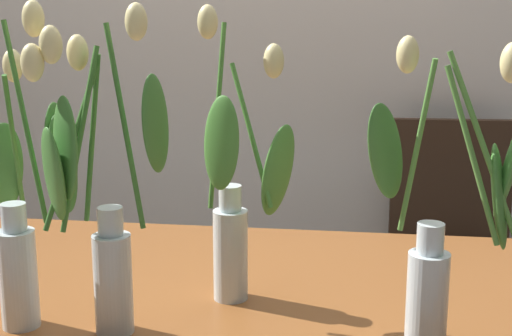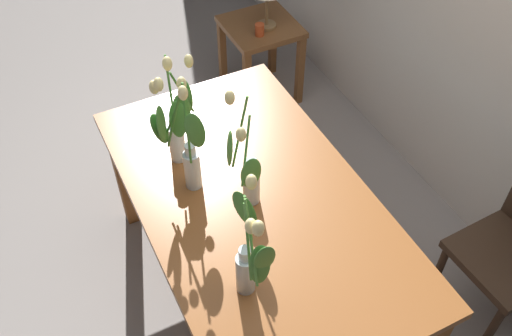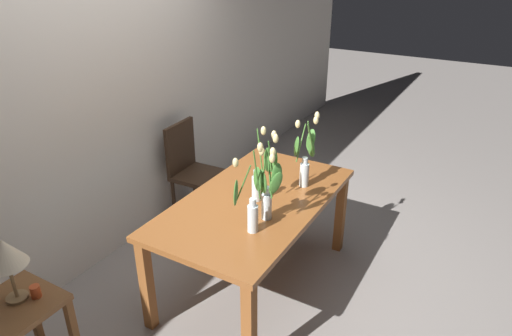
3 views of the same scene
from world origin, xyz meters
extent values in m
plane|color=gray|center=(0.00, 0.00, 0.00)|extent=(18.00, 18.00, 0.00)
cube|color=silver|center=(0.00, 1.30, 1.35)|extent=(9.00, 0.10, 2.70)
cube|color=brown|center=(0.00, 0.00, 0.72)|extent=(1.60, 0.90, 0.04)
cube|color=brown|center=(-0.74, -0.39, 0.35)|extent=(0.07, 0.07, 0.70)
cube|color=brown|center=(0.74, -0.39, 0.35)|extent=(0.07, 0.07, 0.70)
cube|color=brown|center=(-0.74, 0.39, 0.35)|extent=(0.07, 0.07, 0.70)
cube|color=brown|center=(0.74, 0.39, 0.35)|extent=(0.07, 0.07, 0.70)
cylinder|color=silver|center=(-0.35, -0.19, 0.83)|extent=(0.07, 0.07, 0.18)
cylinder|color=silver|center=(-0.35, -0.19, 0.94)|extent=(0.04, 0.04, 0.05)
cylinder|color=silver|center=(-0.35, -0.19, 0.80)|extent=(0.06, 0.06, 0.11)
cylinder|color=#3D752D|center=(-0.32, -0.20, 1.11)|extent=(0.07, 0.02, 0.34)
ellipsoid|color=#F4E093|center=(-0.29, -0.20, 1.29)|extent=(0.04, 0.04, 0.06)
ellipsoid|color=#427F33|center=(-0.27, -0.18, 1.06)|extent=(0.04, 0.07, 0.17)
cylinder|color=#3D752D|center=(-0.37, -0.14, 1.07)|extent=(0.03, 0.09, 0.25)
ellipsoid|color=#F4E093|center=(-0.38, -0.09, 1.20)|extent=(0.04, 0.04, 0.06)
ellipsoid|color=#427F33|center=(-0.41, -0.10, 1.01)|extent=(0.09, 0.04, 0.18)
cylinder|color=silver|center=(0.00, -0.01, 0.83)|extent=(0.07, 0.07, 0.18)
cylinder|color=silver|center=(0.00, -0.01, 0.94)|extent=(0.04, 0.04, 0.05)
cylinder|color=silver|center=(0.00, -0.01, 0.80)|extent=(0.06, 0.06, 0.11)
cylinder|color=#478433|center=(0.05, -0.06, 1.08)|extent=(0.09, 0.08, 0.26)
ellipsoid|color=#F4E093|center=(0.09, -0.09, 1.21)|extent=(0.04, 0.04, 0.06)
ellipsoid|color=#4C8E38|center=(0.10, -0.06, 1.01)|extent=(0.09, 0.09, 0.18)
cylinder|color=#478433|center=(-0.02, -0.05, 1.11)|extent=(0.03, 0.07, 0.34)
ellipsoid|color=#F4E093|center=(-0.03, -0.08, 1.28)|extent=(0.04, 0.04, 0.06)
ellipsoid|color=#4C8E38|center=(0.00, -0.10, 1.07)|extent=(0.08, 0.05, 0.17)
cylinder|color=silver|center=(-0.18, -0.19, 0.83)|extent=(0.07, 0.07, 0.18)
cylinder|color=silver|center=(-0.18, -0.19, 0.94)|extent=(0.04, 0.04, 0.05)
cylinder|color=silver|center=(-0.18, -0.19, 0.80)|extent=(0.06, 0.06, 0.11)
cylinder|color=#3D752D|center=(-0.14, -0.20, 1.11)|extent=(0.06, 0.03, 0.34)
ellipsoid|color=#F4E093|center=(-0.11, -0.21, 1.28)|extent=(0.04, 0.04, 0.06)
ellipsoid|color=#427F33|center=(-0.09, -0.19, 1.12)|extent=(0.05, 0.09, 0.18)
cylinder|color=#3D752D|center=(-0.21, -0.23, 1.09)|extent=(0.06, 0.07, 0.30)
ellipsoid|color=#F4E093|center=(-0.24, -0.26, 1.25)|extent=(0.04, 0.04, 0.06)
ellipsoid|color=#427F33|center=(-0.22, -0.28, 1.09)|extent=(0.07, 0.07, 0.17)
cylinder|color=#3D752D|center=(-0.21, -0.18, 1.09)|extent=(0.05, 0.02, 0.29)
ellipsoid|color=#F4E093|center=(-0.23, -0.18, 1.23)|extent=(0.04, 0.04, 0.06)
ellipsoid|color=#427F33|center=(-0.25, -0.20, 1.05)|extent=(0.05, 0.08, 0.17)
cylinder|color=#3D752D|center=(-0.22, -0.23, 1.08)|extent=(0.08, 0.08, 0.27)
ellipsoid|color=#F4E093|center=(-0.26, -0.27, 1.22)|extent=(0.04, 0.04, 0.06)
ellipsoid|color=#427F33|center=(-0.24, -0.28, 1.05)|extent=(0.07, 0.11, 0.18)
cylinder|color=silver|center=(0.36, -0.21, 0.83)|extent=(0.07, 0.07, 0.18)
cylinder|color=silver|center=(0.36, -0.21, 0.94)|extent=(0.04, 0.04, 0.05)
cylinder|color=silver|center=(0.36, -0.21, 0.80)|extent=(0.06, 0.06, 0.11)
cylinder|color=#56933D|center=(0.33, -0.18, 1.09)|extent=(0.05, 0.05, 0.29)
ellipsoid|color=#F4E093|center=(0.31, -0.16, 1.23)|extent=(0.04, 0.04, 0.06)
ellipsoid|color=#427F33|center=(0.28, -0.17, 1.08)|extent=(0.10, 0.10, 0.18)
cylinder|color=#56933D|center=(0.41, -0.23, 1.08)|extent=(0.10, 0.03, 0.28)
ellipsoid|color=#F4E093|center=(0.46, -0.24, 1.23)|extent=(0.04, 0.04, 0.06)
ellipsoid|color=#427F33|center=(0.46, -0.21, 1.02)|extent=(0.06, 0.09, 0.17)
cylinder|color=#56933D|center=(0.43, -0.22, 1.10)|extent=(0.12, 0.03, 0.29)
ellipsoid|color=#F4E093|center=(0.49, -0.23, 1.25)|extent=(0.04, 0.04, 0.06)
ellipsoid|color=#427F33|center=(0.47, -0.20, 1.06)|extent=(0.06, 0.08, 0.17)
cube|color=#382619|center=(0.57, 0.94, 0.45)|extent=(0.42, 0.42, 0.04)
cylinder|color=#382619|center=(0.74, 0.77, 0.21)|extent=(0.04, 0.04, 0.43)
cylinder|color=#382619|center=(0.40, 0.76, 0.21)|extent=(0.04, 0.04, 0.43)
cylinder|color=#382619|center=(0.73, 1.11, 0.21)|extent=(0.04, 0.04, 0.43)
cylinder|color=#382619|center=(0.39, 1.10, 0.21)|extent=(0.04, 0.04, 0.43)
cube|color=#382619|center=(0.56, 1.12, 0.70)|extent=(0.40, 0.05, 0.46)
cube|color=brown|center=(-1.40, 0.74, 0.53)|extent=(0.44, 0.44, 0.04)
cube|color=brown|center=(-1.21, 0.55, 0.26)|extent=(0.04, 0.04, 0.51)
cube|color=brown|center=(-1.21, 0.93, 0.26)|extent=(0.04, 0.04, 0.51)
cylinder|color=olive|center=(-1.36, 0.76, 0.56)|extent=(0.12, 0.12, 0.02)
cylinder|color=olive|center=(-1.36, 0.76, 0.68)|extent=(0.02, 0.02, 0.22)
cone|color=beige|center=(-1.36, 0.76, 0.87)|extent=(0.22, 0.22, 0.16)
cylinder|color=#CC4C23|center=(-1.30, 0.68, 0.59)|extent=(0.06, 0.06, 0.07)
camera|label=1|loc=(0.23, -1.37, 1.32)|focal=52.12mm
camera|label=2|loc=(1.35, -0.67, 2.51)|focal=40.07mm
camera|label=3|loc=(-2.43, -1.41, 2.33)|focal=32.12mm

